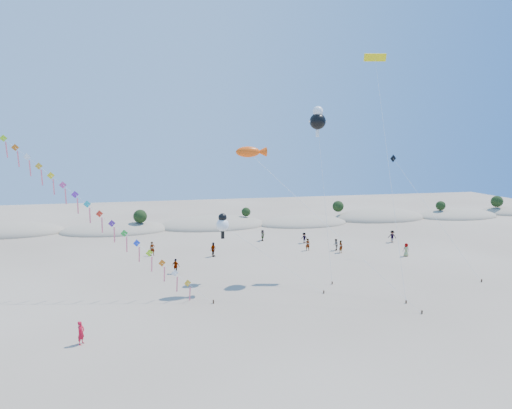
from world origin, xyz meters
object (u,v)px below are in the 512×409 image
(parafoil_kite, at_px, (375,61))
(flyer_foreground, at_px, (81,333))
(fish_kite, at_px, (252,152))
(kite_train, at_px, (64,187))

(parafoil_kite, relative_size, flyer_foreground, 14.11)
(parafoil_kite, bearing_deg, flyer_foreground, -154.33)
(parafoil_kite, distance_m, flyer_foreground, 40.08)
(fish_kite, height_order, flyer_foreground, fish_kite)
(fish_kite, distance_m, parafoil_kite, 18.39)
(flyer_foreground, bearing_deg, kite_train, 41.56)
(fish_kite, height_order, parafoil_kite, parafoil_kite)
(kite_train, relative_size, parafoil_kite, 1.04)
(kite_train, xyz_separation_m, flyer_foreground, (2.98, -11.88, -9.45))
(fish_kite, distance_m, flyer_foreground, 22.15)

